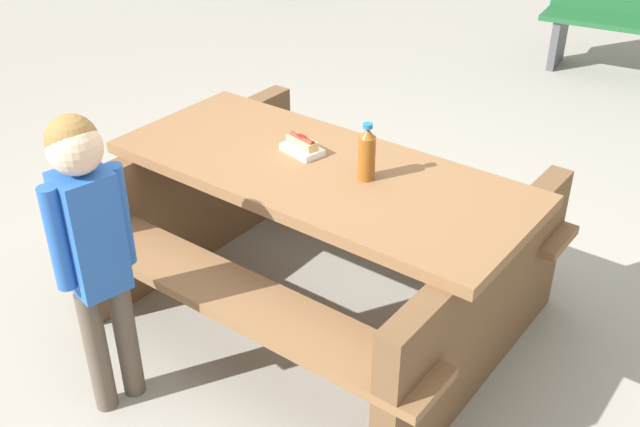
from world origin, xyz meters
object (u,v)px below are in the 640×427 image
Objects in this scene: hotdog_tray at (302,146)px; child_in_coat at (91,233)px; soda_bottle at (367,154)px; picnic_table at (320,229)px.

hotdog_tray is 1.00m from child_in_coat.
hotdog_tray is at bearing -23.27° from soda_bottle.
picnic_table is 10.21× the size of hotdog_tray.
soda_bottle is at bearing 170.53° from picnic_table.
soda_bottle is 0.20× the size of child_in_coat.
hotdog_tray is at bearing -117.80° from child_in_coat.
hotdog_tray is 0.17× the size of child_in_coat.
child_in_coat reaches higher than picnic_table.
soda_bottle is 1.14× the size of hotdog_tray.
child_in_coat is at bearing 62.20° from hotdog_tray.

